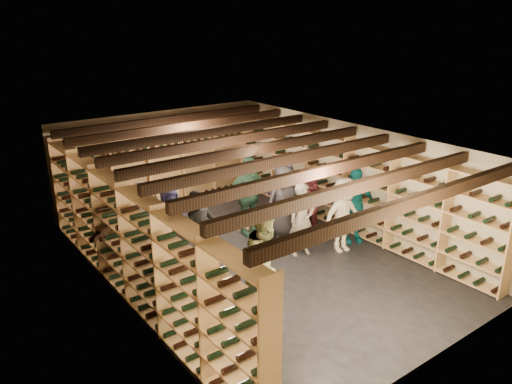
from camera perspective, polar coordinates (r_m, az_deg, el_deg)
The scene contains 23 objects.
ground at distance 10.13m, azimuth -0.16°, elevation -7.60°, with size 8.00×8.00×0.00m, color black.
walls at distance 9.64m, azimuth -0.17°, elevation -1.24°, with size 5.52×8.02×2.40m.
ceiling at distance 9.28m, azimuth -0.18°, elevation 5.70°, with size 5.50×8.00×0.01m, color beige.
ceiling_joists at distance 9.32m, azimuth -0.18°, elevation 4.87°, with size 5.40×7.12×0.18m.
wine_rack_left at distance 8.53m, azimuth -14.24°, elevation -5.64°, with size 0.32×7.50×2.15m.
wine_rack_right at distance 11.31m, azimuth 10.35°, elevation 0.94°, with size 0.32×7.50×2.15m.
wine_rack_back at distance 12.81m, azimuth -10.44°, elevation 3.13°, with size 4.70×0.30×2.15m.
crate_stack_left at distance 11.66m, azimuth -10.04°, elevation -1.87°, with size 0.58×0.47×0.85m.
crate_stack_right at distance 10.80m, azimuth -7.86°, elevation -4.49°, with size 0.56×0.43×0.51m.
crate_loose at distance 11.51m, azimuth -1.35°, elevation -3.67°, with size 0.50×0.33×0.17m, color tan.
person_0 at distance 7.85m, azimuth -8.12°, elevation -9.47°, with size 0.82×0.53×1.67m, color black.
person_1 at distance 9.02m, azimuth -6.38°, elevation -5.17°, with size 0.63×0.42×1.74m, color black.
person_2 at distance 8.05m, azimuth 1.14°, elevation -7.91°, with size 0.88×0.69×1.82m, color brown.
person_3 at distance 10.29m, azimuth 10.05°, elevation -2.66°, with size 1.02×0.58×1.57m, color beige.
person_4 at distance 10.76m, azimuth 11.06°, elevation -1.50°, with size 0.97×0.40×1.65m, color #0E646C.
person_5 at distance 9.56m, azimuth -14.14°, elevation -4.58°, with size 1.51×0.48×1.62m, color brown.
person_6 at distance 10.05m, azimuth -9.75°, elevation -3.41°, with size 0.73×0.48×1.50m, color #24234A.
person_7 at distance 10.05m, azimuth 5.29°, elevation -3.12°, with size 0.56×0.37×1.53m, color gray.
person_8 at distance 10.71m, azimuth 6.59°, elevation -1.54°, with size 0.77×0.60×1.58m, color #48181C.
person_9 at distance 10.02m, azimuth -12.90°, elevation -3.35°, with size 1.04×0.60×1.62m, color #A69F98.
person_10 at distance 10.92m, azimuth -0.94°, elevation -0.42°, with size 1.05×0.44×1.79m, color #234532.
person_11 at distance 11.80m, azimuth 3.18°, elevation 0.57°, with size 1.47×0.47×1.59m, color slate.
person_12 at distance 10.82m, azimuth 3.16°, elevation -1.11°, with size 0.79×0.52×1.63m, color #2E2E32.
Camera 1 is at (-5.36, -7.25, 4.61)m, focal length 35.00 mm.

